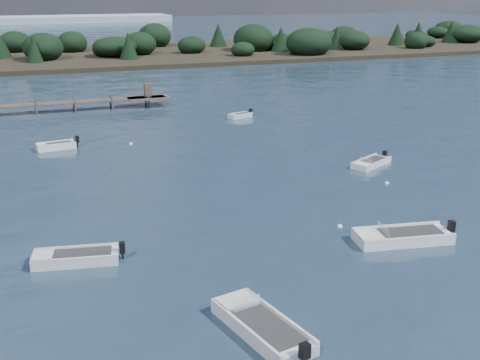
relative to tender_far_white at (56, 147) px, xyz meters
name	(u,v)px	position (x,y,z in m)	size (l,w,h in m)	color
ground	(101,92)	(7.91, 29.08, -0.18)	(400.00, 400.00, 0.00)	#172635
tender_far_white	(56,147)	(0.00, 0.00, 0.00)	(3.76, 1.72, 1.27)	silver
dinghy_mid_grey	(76,259)	(-0.68, -24.23, -0.02)	(4.87, 2.44, 1.21)	silver
tender_far_grey_b	(240,116)	(19.98, 6.87, -0.03)	(3.10, 1.91, 1.04)	silver
dinghy_near_olive	(262,329)	(5.98, -33.85, 0.00)	(3.00, 5.74, 1.37)	silver
dinghy_mid_white_b	(371,164)	(23.58, -14.11, -0.04)	(4.18, 3.16, 1.06)	silver
dinghy_mid_white_a	(402,238)	(17.07, -27.85, 0.00)	(5.96, 2.92, 1.37)	silver
buoy_a	(286,332)	(6.93, -34.19, -0.18)	(0.32, 0.32, 0.32)	white
buoy_b	(340,227)	(14.81, -24.72, -0.18)	(0.32, 0.32, 0.32)	white
buoy_c	(35,263)	(-2.71, -23.54, -0.18)	(0.32, 0.32, 0.32)	white
buoy_d	(387,183)	(22.20, -18.53, -0.18)	(0.32, 0.32, 0.32)	white
buoy_e	(131,144)	(6.55, -0.54, -0.18)	(0.32, 0.32, 0.32)	white
far_headland	(195,45)	(32.91, 69.08, 1.79)	(190.00, 40.00, 5.80)	black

